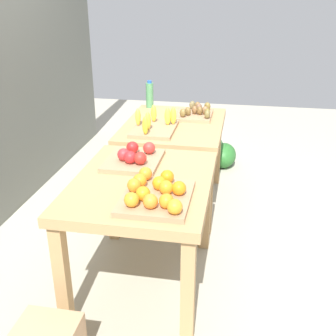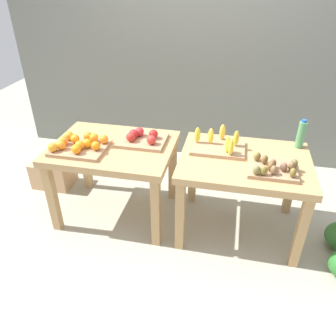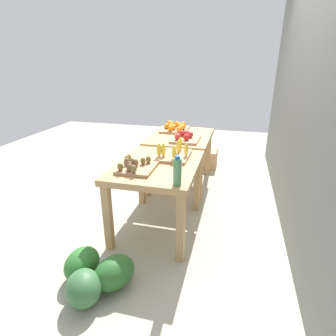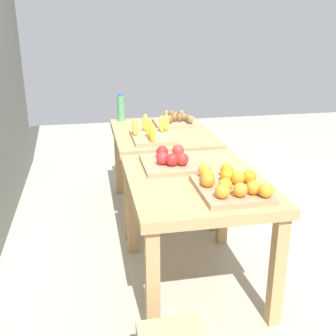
{
  "view_description": "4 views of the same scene",
  "coord_description": "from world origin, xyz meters",
  "px_view_note": "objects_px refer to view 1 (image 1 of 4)",
  "views": [
    {
      "loc": [
        -2.7,
        -0.54,
        1.76
      ],
      "look_at": [
        0.02,
        -0.05,
        0.56
      ],
      "focal_mm": 44.53,
      "sensor_mm": 36.0,
      "label": 1
    },
    {
      "loc": [
        0.44,
        -2.36,
        2.05
      ],
      "look_at": [
        -0.07,
        -0.03,
        0.57
      ],
      "focal_mm": 35.37,
      "sensor_mm": 36.0,
      "label": 2
    },
    {
      "loc": [
        2.98,
        0.73,
        1.68
      ],
      "look_at": [
        0.09,
        -0.01,
        0.5
      ],
      "focal_mm": 29.26,
      "sensor_mm": 36.0,
      "label": 3
    },
    {
      "loc": [
        -2.78,
        0.61,
        1.61
      ],
      "look_at": [
        0.07,
        0.04,
        0.57
      ],
      "focal_mm": 44.27,
      "sensor_mm": 36.0,
      "label": 4
    }
  ],
  "objects_px": {
    "display_table_left": "(143,196)",
    "apple_bin": "(134,158)",
    "water_bottle": "(150,95)",
    "watermelon_pile": "(210,151)",
    "banana_crate": "(154,126)",
    "display_table_right": "(174,135)",
    "kiwi_bin": "(195,113)",
    "orange_bin": "(156,193)"
  },
  "relations": [
    {
      "from": "display_table_right",
      "to": "apple_bin",
      "type": "bearing_deg",
      "value": 173.03
    },
    {
      "from": "display_table_left",
      "to": "display_table_right",
      "type": "bearing_deg",
      "value": 0.0
    },
    {
      "from": "display_table_right",
      "to": "orange_bin",
      "type": "xyz_separation_m",
      "value": [
        -1.36,
        -0.13,
        0.15
      ]
    },
    {
      "from": "banana_crate",
      "to": "watermelon_pile",
      "type": "distance_m",
      "value": 1.38
    },
    {
      "from": "display_table_left",
      "to": "watermelon_pile",
      "type": "xyz_separation_m",
      "value": [
        2.06,
        -0.24,
        -0.49
      ]
    },
    {
      "from": "display_table_left",
      "to": "kiwi_bin",
      "type": "xyz_separation_m",
      "value": [
        1.32,
        -0.15,
        0.14
      ]
    },
    {
      "from": "orange_bin",
      "to": "banana_crate",
      "type": "relative_size",
      "value": 1.03
    },
    {
      "from": "apple_bin",
      "to": "kiwi_bin",
      "type": "distance_m",
      "value": 1.12
    },
    {
      "from": "orange_bin",
      "to": "watermelon_pile",
      "type": "height_order",
      "value": "orange_bin"
    },
    {
      "from": "display_table_left",
      "to": "kiwi_bin",
      "type": "bearing_deg",
      "value": -6.52
    },
    {
      "from": "display_table_left",
      "to": "apple_bin",
      "type": "height_order",
      "value": "apple_bin"
    },
    {
      "from": "orange_bin",
      "to": "kiwi_bin",
      "type": "relative_size",
      "value": 1.23
    },
    {
      "from": "display_table_right",
      "to": "kiwi_bin",
      "type": "relative_size",
      "value": 2.82
    },
    {
      "from": "display_table_right",
      "to": "apple_bin",
      "type": "distance_m",
      "value": 0.9
    },
    {
      "from": "orange_bin",
      "to": "apple_bin",
      "type": "relative_size",
      "value": 1.13
    },
    {
      "from": "water_bottle",
      "to": "watermelon_pile",
      "type": "distance_m",
      "value": 1.03
    },
    {
      "from": "banana_crate",
      "to": "apple_bin",
      "type": "bearing_deg",
      "value": -179.31
    },
    {
      "from": "display_table_right",
      "to": "watermelon_pile",
      "type": "bearing_deg",
      "value": -14.25
    },
    {
      "from": "display_table_left",
      "to": "apple_bin",
      "type": "relative_size",
      "value": 2.6
    },
    {
      "from": "watermelon_pile",
      "to": "banana_crate",
      "type": "bearing_deg",
      "value": 163.06
    },
    {
      "from": "display_table_left",
      "to": "banana_crate",
      "type": "xyz_separation_m",
      "value": [
        0.9,
        0.12,
        0.15
      ]
    },
    {
      "from": "orange_bin",
      "to": "water_bottle",
      "type": "height_order",
      "value": "water_bottle"
    },
    {
      "from": "display_table_left",
      "to": "orange_bin",
      "type": "bearing_deg",
      "value": -151.42
    },
    {
      "from": "orange_bin",
      "to": "apple_bin",
      "type": "xyz_separation_m",
      "value": [
        0.48,
        0.24,
        -0.01
      ]
    },
    {
      "from": "banana_crate",
      "to": "water_bottle",
      "type": "bearing_deg",
      "value": 15.58
    },
    {
      "from": "display_table_right",
      "to": "kiwi_bin",
      "type": "xyz_separation_m",
      "value": [
        0.2,
        -0.15,
        0.14
      ]
    },
    {
      "from": "display_table_left",
      "to": "kiwi_bin",
      "type": "height_order",
      "value": "kiwi_bin"
    },
    {
      "from": "apple_bin",
      "to": "watermelon_pile",
      "type": "bearing_deg",
      "value": -10.77
    },
    {
      "from": "apple_bin",
      "to": "orange_bin",
      "type": "bearing_deg",
      "value": -153.35
    },
    {
      "from": "apple_bin",
      "to": "water_bottle",
      "type": "xyz_separation_m",
      "value": [
        1.32,
        0.19,
        0.08
      ]
    },
    {
      "from": "apple_bin",
      "to": "banana_crate",
      "type": "xyz_separation_m",
      "value": [
        0.66,
        0.01,
        0.0
      ]
    },
    {
      "from": "kiwi_bin",
      "to": "banana_crate",
      "type": "bearing_deg",
      "value": 147.85
    },
    {
      "from": "display_table_left",
      "to": "apple_bin",
      "type": "xyz_separation_m",
      "value": [
        0.24,
        0.11,
        0.14
      ]
    },
    {
      "from": "orange_bin",
      "to": "display_table_left",
      "type": "bearing_deg",
      "value": 28.58
    },
    {
      "from": "display_table_left",
      "to": "water_bottle",
      "type": "relative_size",
      "value": 4.14
    },
    {
      "from": "display_table_left",
      "to": "water_bottle",
      "type": "height_order",
      "value": "water_bottle"
    },
    {
      "from": "apple_bin",
      "to": "watermelon_pile",
      "type": "height_order",
      "value": "apple_bin"
    },
    {
      "from": "display_table_right",
      "to": "watermelon_pile",
      "type": "xyz_separation_m",
      "value": [
        0.94,
        -0.24,
        -0.49
      ]
    },
    {
      "from": "display_table_left",
      "to": "orange_bin",
      "type": "distance_m",
      "value": 0.31
    },
    {
      "from": "apple_bin",
      "to": "banana_crate",
      "type": "height_order",
      "value": "banana_crate"
    },
    {
      "from": "apple_bin",
      "to": "watermelon_pile",
      "type": "relative_size",
      "value": 0.63
    },
    {
      "from": "display_table_right",
      "to": "watermelon_pile",
      "type": "height_order",
      "value": "display_table_right"
    }
  ]
}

